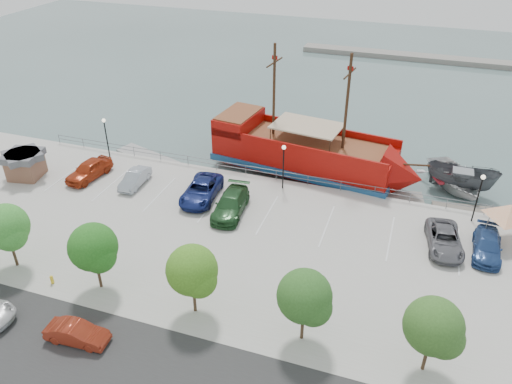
% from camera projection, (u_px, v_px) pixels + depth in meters
% --- Properties ---
extents(ground, '(160.00, 160.00, 0.00)m').
position_uv_depth(ground, '(260.00, 238.00, 40.24)').
color(ground, '#485D5B').
extents(sidewalk, '(100.00, 4.00, 0.05)m').
position_uv_depth(sidewalk, '(210.00, 314.00, 31.63)').
color(sidewalk, '#A6A399').
rests_on(sidewalk, land_slab).
extents(seawall_railing, '(50.00, 0.06, 1.00)m').
position_uv_depth(seawall_railing, '(287.00, 176.00, 45.75)').
color(seawall_railing, slate).
rests_on(seawall_railing, land_slab).
extents(far_shore, '(40.00, 3.00, 0.80)m').
position_uv_depth(far_shore, '(424.00, 58.00, 81.71)').
color(far_shore, gray).
rests_on(far_shore, ground).
extents(pirate_ship, '(20.76, 8.12, 12.94)m').
position_uv_depth(pirate_ship, '(318.00, 156.00, 47.77)').
color(pirate_ship, '#9A0B06').
rests_on(pirate_ship, ground).
extents(patrol_boat, '(6.58, 3.09, 2.46)m').
position_uv_depth(patrol_boat, '(461.00, 181.00, 45.70)').
color(patrol_boat, '#474B50').
rests_on(patrol_boat, ground).
extents(speedboat, '(8.44, 9.32, 1.58)m').
position_uv_depth(speedboat, '(455.00, 181.00, 46.55)').
color(speedboat, silver).
rests_on(speedboat, ground).
extents(dock_west, '(7.75, 4.35, 0.43)m').
position_uv_depth(dock_west, '(148.00, 158.00, 51.80)').
color(dock_west, '#969593').
rests_on(dock_west, ground).
extents(dock_mid, '(7.64, 3.44, 0.42)m').
position_uv_depth(dock_mid, '(381.00, 197.00, 45.21)').
color(dock_mid, gray).
rests_on(dock_mid, ground).
extents(dock_east, '(7.01, 2.80, 0.39)m').
position_uv_depth(dock_east, '(474.00, 213.00, 43.04)').
color(dock_east, '#6D655A').
rests_on(dock_east, ground).
extents(shed, '(3.53, 3.53, 2.48)m').
position_uv_depth(shed, '(25.00, 164.00, 46.13)').
color(shed, brown).
rests_on(shed, land_slab).
extents(canopy_tent, '(4.65, 4.65, 3.29)m').
position_uv_depth(canopy_tent, '(511.00, 208.00, 37.02)').
color(canopy_tent, slate).
rests_on(canopy_tent, land_slab).
extents(street_sedan, '(3.93, 1.62, 1.27)m').
position_uv_depth(street_sedan, '(77.00, 333.00, 29.47)').
color(street_sedan, maroon).
rests_on(street_sedan, street).
extents(fire_hydrant, '(0.24, 0.24, 0.68)m').
position_uv_depth(fire_hydrant, '(52.00, 279.00, 33.93)').
color(fire_hydrant, yellow).
rests_on(fire_hydrant, sidewalk).
extents(lamp_post_left, '(0.36, 0.36, 4.28)m').
position_uv_depth(lamp_post_left, '(106.00, 132.00, 48.41)').
color(lamp_post_left, black).
rests_on(lamp_post_left, land_slab).
extents(lamp_post_mid, '(0.36, 0.36, 4.28)m').
position_uv_depth(lamp_post_mid, '(284.00, 159.00, 43.44)').
color(lamp_post_mid, black).
rests_on(lamp_post_mid, land_slab).
extents(lamp_post_right, '(0.36, 0.36, 4.28)m').
position_uv_depth(lamp_post_right, '(480.00, 190.00, 39.02)').
color(lamp_post_right, black).
rests_on(lamp_post_right, land_slab).
extents(tree_b, '(3.30, 3.20, 5.00)m').
position_uv_depth(tree_b, '(7.00, 229.00, 33.97)').
color(tree_b, '#473321').
rests_on(tree_b, sidewalk).
extents(tree_c, '(3.30, 3.20, 5.00)m').
position_uv_depth(tree_c, '(95.00, 249.00, 32.03)').
color(tree_c, '#473321').
rests_on(tree_c, sidewalk).
extents(tree_d, '(3.30, 3.20, 5.00)m').
position_uv_depth(tree_d, '(194.00, 272.00, 30.10)').
color(tree_d, '#473321').
rests_on(tree_d, sidewalk).
extents(tree_e, '(3.30, 3.20, 5.00)m').
position_uv_depth(tree_e, '(307.00, 299.00, 28.17)').
color(tree_e, '#473321').
rests_on(tree_e, sidewalk).
extents(tree_f, '(3.30, 3.20, 5.00)m').
position_uv_depth(tree_f, '(436.00, 329.00, 26.23)').
color(tree_f, '#473321').
rests_on(tree_f, sidewalk).
extents(parked_car_a, '(2.66, 5.15, 1.67)m').
position_uv_depth(parked_car_a, '(89.00, 170.00, 46.21)').
color(parked_car_a, '#A42F12').
rests_on(parked_car_a, land_slab).
extents(parked_car_b, '(1.55, 4.09, 1.33)m').
position_uv_depth(parked_car_b, '(135.00, 179.00, 45.14)').
color(parked_car_b, '#9BA4AF').
rests_on(parked_car_b, land_slab).
extents(parked_car_c, '(3.13, 5.91, 1.58)m').
position_uv_depth(parked_car_c, '(201.00, 190.00, 43.15)').
color(parked_car_c, navy).
rests_on(parked_car_c, land_slab).
extents(parked_car_d, '(2.75, 5.76, 1.62)m').
position_uv_depth(parked_car_d, '(231.00, 204.00, 41.20)').
color(parked_car_d, '#214D25').
rests_on(parked_car_d, land_slab).
extents(parked_car_g, '(3.10, 5.47, 1.44)m').
position_uv_depth(parked_car_g, '(444.00, 240.00, 37.19)').
color(parked_car_g, slate).
rests_on(parked_car_g, land_slab).
extents(parked_car_h, '(2.19, 4.92, 1.40)m').
position_uv_depth(parked_car_h, '(487.00, 246.00, 36.58)').
color(parked_car_h, navy).
rests_on(parked_car_h, land_slab).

